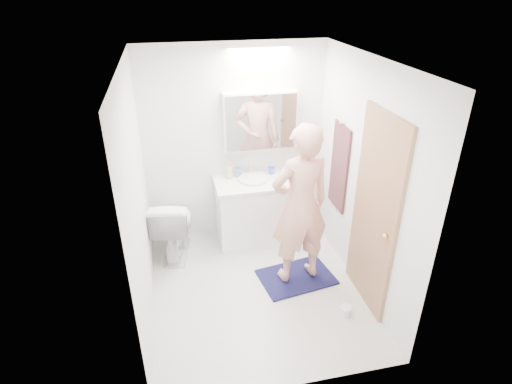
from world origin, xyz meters
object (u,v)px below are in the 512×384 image
object	(u,v)px
medicine_cabinet	(260,121)
toilet	(174,225)
vanity_cabinet	(254,212)
soap_bottle_a	(229,171)
person	(300,206)
soap_bottle_b	(238,170)
toothbrush_cup	(271,171)
toilet_paper_roll	(345,311)

from	to	relation	value
medicine_cabinet	toilet	size ratio (longest dim) A/B	1.12
vanity_cabinet	soap_bottle_a	world-z (taller)	soap_bottle_a
toilet	person	distance (m)	1.60
soap_bottle_b	toilet	bearing A→B (deg)	-160.60
vanity_cabinet	toothbrush_cup	bearing A→B (deg)	31.86
vanity_cabinet	soap_bottle_a	xyz separation A→B (m)	(-0.28, 0.15, 0.53)
soap_bottle_b	soap_bottle_a	bearing A→B (deg)	-165.63
medicine_cabinet	toothbrush_cup	xyz separation A→B (m)	(0.14, -0.05, -0.64)
toilet	person	bearing A→B (deg)	160.31
medicine_cabinet	person	size ratio (longest dim) A/B	0.50
vanity_cabinet	soap_bottle_b	size ratio (longest dim) A/B	5.66
soap_bottle_a	toilet	bearing A→B (deg)	-159.81
medicine_cabinet	toilet_paper_roll	world-z (taller)	medicine_cabinet
person	toothbrush_cup	distance (m)	1.05
medicine_cabinet	vanity_cabinet	bearing A→B (deg)	-120.02
toilet	toothbrush_cup	world-z (taller)	toothbrush_cup
person	soap_bottle_b	world-z (taller)	person
vanity_cabinet	toilet_paper_roll	distance (m)	1.69
vanity_cabinet	toilet	size ratio (longest dim) A/B	1.14
toilet	person	size ratio (longest dim) A/B	0.45
vanity_cabinet	toilet_paper_roll	bearing A→B (deg)	-68.56
person	toothbrush_cup	size ratio (longest dim) A/B	18.80
medicine_cabinet	soap_bottle_a	bearing A→B (deg)	-171.42
medicine_cabinet	toilet	distance (m)	1.61
toothbrush_cup	person	bearing A→B (deg)	-87.80
toilet_paper_roll	person	bearing A→B (deg)	115.29
medicine_cabinet	soap_bottle_b	xyz separation A→B (m)	(-0.28, -0.03, -0.60)
soap_bottle_a	medicine_cabinet	bearing A→B (deg)	8.58
toilet	medicine_cabinet	bearing A→B (deg)	-152.56
soap_bottle_b	vanity_cabinet	bearing A→B (deg)	-48.46
soap_bottle_a	soap_bottle_b	distance (m)	0.12
soap_bottle_b	toothbrush_cup	world-z (taller)	soap_bottle_b
medicine_cabinet	soap_bottle_b	size ratio (longest dim) A/B	5.53
medicine_cabinet	soap_bottle_b	bearing A→B (deg)	-173.90
person	soap_bottle_a	size ratio (longest dim) A/B	8.82
soap_bottle_a	soap_bottle_b	world-z (taller)	soap_bottle_a
vanity_cabinet	toilet	xyz separation A→B (m)	(-1.00, -0.12, 0.00)
medicine_cabinet	person	world-z (taller)	medicine_cabinet
vanity_cabinet	person	xyz separation A→B (m)	(0.30, -0.89, 0.54)
person	soap_bottle_b	distance (m)	1.16
soap_bottle_b	toothbrush_cup	xyz separation A→B (m)	(0.42, -0.02, -0.04)
soap_bottle_b	toilet_paper_roll	xyz separation A→B (m)	(0.77, -1.72, -0.85)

